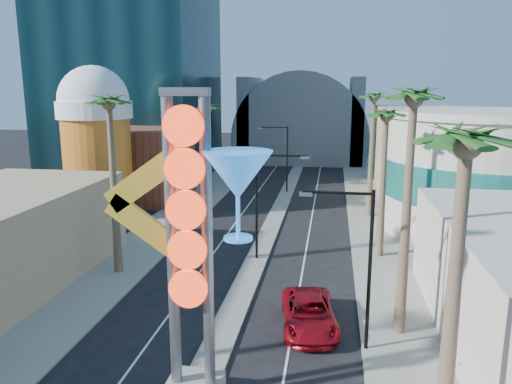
{
  "coord_description": "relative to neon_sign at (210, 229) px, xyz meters",
  "views": [
    {
      "loc": [
        5.3,
        -14.63,
        12.6
      ],
      "look_at": [
        0.04,
        19.42,
        5.26
      ],
      "focal_mm": 35.0,
      "sensor_mm": 36.0,
      "label": 1
    }
  ],
  "objects": [
    {
      "name": "neon_sign",
      "position": [
        0.0,
        0.0,
        0.0
      ],
      "size": [
        6.53,
        2.6,
        12.55
      ],
      "color": "gray",
      "rests_on": "ground"
    },
    {
      "name": "palm_5",
      "position": [
        8.18,
        7.04,
        3.96
      ],
      "size": [
        2.4,
        2.4,
        13.2
      ],
      "color": "brown",
      "rests_on": "ground"
    },
    {
      "name": "turquoise_building",
      "position": [
        17.18,
        27.04,
        -2.06
      ],
      "size": [
        16.6,
        16.6,
        10.6
      ],
      "color": "beige",
      "rests_on": "ground"
    },
    {
      "name": "brick_filler_west",
      "position": [
        -16.82,
        35.04,
        -3.31
      ],
      "size": [
        10.0,
        10.0,
        8.0
      ],
      "primitive_type": "cube",
      "color": "brown",
      "rests_on": "ground"
    },
    {
      "name": "filler_east",
      "position": [
        15.18,
        45.04,
        -2.31
      ],
      "size": [
        10.0,
        20.0,
        10.0
      ],
      "primitive_type": "cube",
      "color": "tan",
      "rests_on": "ground"
    },
    {
      "name": "streetlight_2",
      "position": [
        5.91,
        5.04,
        -2.47
      ],
      "size": [
        3.45,
        0.25,
        8.0
      ],
      "color": "black",
      "rests_on": "ground"
    },
    {
      "name": "palm_7",
      "position": [
        8.18,
        31.04,
        3.52
      ],
      "size": [
        2.4,
        2.4,
        12.7
      ],
      "color": "brown",
      "rests_on": "ground"
    },
    {
      "name": "beer_mug",
      "position": [
        -17.82,
        27.04,
        0.54
      ],
      "size": [
        7.0,
        7.0,
        14.5
      ],
      "color": "#CD661B",
      "rests_on": "ground"
    },
    {
      "name": "red_pickup",
      "position": [
        3.53,
        6.98,
        -6.48
      ],
      "size": [
        3.49,
        6.26,
        1.65
      ],
      "primitive_type": "imported",
      "rotation": [
        0.0,
        0.0,
        0.13
      ],
      "color": "maroon",
      "rests_on": "ground"
    },
    {
      "name": "streetlight_1",
      "position": [
        -1.36,
        41.04,
        -2.43
      ],
      "size": [
        3.79,
        0.25,
        8.0
      ],
      "color": "black",
      "rests_on": "ground"
    },
    {
      "name": "sidewalk_east",
      "position": [
        8.68,
        32.04,
        -7.23
      ],
      "size": [
        5.0,
        100.0,
        0.15
      ],
      "primitive_type": "cube",
      "color": "gray",
      "rests_on": "ground"
    },
    {
      "name": "palm_4",
      "position": [
        8.18,
        -2.96,
        3.07
      ],
      "size": [
        2.4,
        2.4,
        12.2
      ],
      "color": "brown",
      "rests_on": "ground"
    },
    {
      "name": "streetlight_0",
      "position": [
        -0.27,
        17.04,
        -2.43
      ],
      "size": [
        3.79,
        0.25,
        8.0
      ],
      "color": "black",
      "rests_on": "ground"
    },
    {
      "name": "palm_6",
      "position": [
        8.18,
        19.04,
        2.62
      ],
      "size": [
        2.4,
        2.4,
        11.7
      ],
      "color": "brown",
      "rests_on": "ground"
    },
    {
      "name": "canopy",
      "position": [
        -0.82,
        69.04,
        -3.0
      ],
      "size": [
        22.0,
        16.0,
        22.0
      ],
      "color": "slate",
      "rests_on": "ground"
    },
    {
      "name": "pedestrian_b",
      "position": [
        10.46,
        2.79,
        -6.37
      ],
      "size": [
        0.78,
        0.62,
        1.57
      ],
      "primitive_type": "imported",
      "rotation": [
        0.0,
        0.0,
        3.17
      ],
      "color": "gray",
      "rests_on": "sidewalk_east"
    },
    {
      "name": "palm_3",
      "position": [
        -9.82,
        39.04,
        2.17
      ],
      "size": [
        2.4,
        2.4,
        11.2
      ],
      "color": "brown",
      "rests_on": "ground"
    },
    {
      "name": "sidewalk_west",
      "position": [
        -10.32,
        32.04,
        -7.23
      ],
      "size": [
        5.0,
        100.0,
        0.15
      ],
      "primitive_type": "cube",
      "color": "gray",
      "rests_on": "ground"
    },
    {
      "name": "palm_2",
      "position": [
        -9.82,
        27.04,
        2.17
      ],
      "size": [
        2.4,
        2.4,
        11.2
      ],
      "color": "brown",
      "rests_on": "ground"
    },
    {
      "name": "median",
      "position": [
        -0.82,
        35.04,
        -7.23
      ],
      "size": [
        1.6,
        84.0,
        0.15
      ],
      "primitive_type": "cube",
      "color": "gray",
      "rests_on": "ground"
    },
    {
      "name": "palm_1",
      "position": [
        -9.82,
        13.04,
        3.52
      ],
      "size": [
        2.4,
        2.4,
        12.7
      ],
      "color": "brown",
      "rests_on": "ground"
    }
  ]
}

